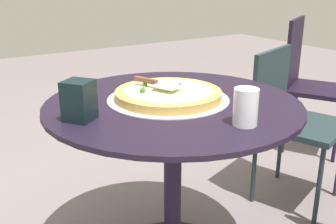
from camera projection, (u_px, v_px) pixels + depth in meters
The scene contains 7 objects.
patio_table at pixel (173, 148), 1.60m from camera, with size 0.98×0.98×0.73m.
pizza_on_tray at pixel (168, 95), 1.56m from camera, with size 0.47×0.47×0.05m.
pizza_server at pixel (155, 83), 1.56m from camera, with size 0.21×0.12×0.02m.
drinking_cup at pixel (246, 107), 1.28m from camera, with size 0.08×0.08×0.12m, color white.
napkin_dispenser at pixel (79, 101), 1.33m from camera, with size 0.09×0.09×0.13m, color black.
patio_chair_near at pixel (307, 76), 2.77m from camera, with size 0.54×0.54×0.91m.
patio_chair_corner at pixel (290, 113), 2.14m from camera, with size 0.52×0.52×0.82m.
Camera 1 is at (1.22, -0.81, 1.20)m, focal length 43.07 mm.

